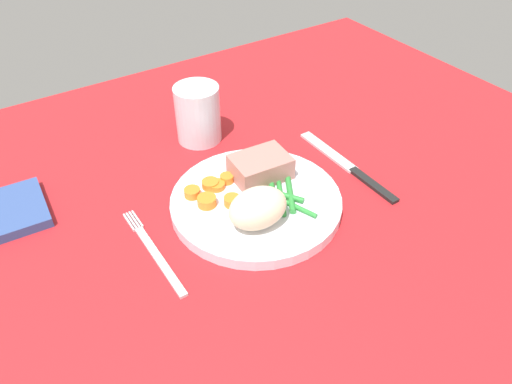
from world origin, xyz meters
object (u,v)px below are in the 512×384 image
object	(u,v)px
fork	(154,251)
napkin	(4,213)
knife	(349,167)
dinner_plate	(256,202)
meat_portion	(260,167)
water_glass	(198,117)

from	to	relation	value
fork	napkin	bearing A→B (deg)	131.24
fork	knife	distance (cm)	31.64
dinner_plate	meat_portion	xyz separation A→B (cm)	(3.12, 3.64, 2.41)
dinner_plate	knife	world-z (taller)	dinner_plate
knife	water_glass	size ratio (longest dim) A/B	2.25
knife	napkin	world-z (taller)	napkin
dinner_plate	water_glass	xyz separation A→B (cm)	(1.62, 19.11, 3.12)
meat_portion	water_glass	xyz separation A→B (cm)	(-1.49, 15.47, 0.70)
fork	napkin	xyz separation A→B (cm)	(-13.85, 16.76, 0.48)
knife	meat_portion	bearing A→B (deg)	167.80
fork	meat_portion	bearing A→B (deg)	13.67
dinner_plate	knife	size ratio (longest dim) A/B	1.13
water_glass	fork	bearing A→B (deg)	-130.97
dinner_plate	water_glass	world-z (taller)	water_glass
dinner_plate	fork	xyz separation A→B (cm)	(-15.19, -0.26, -0.60)
dinner_plate	napkin	distance (cm)	33.41
fork	napkin	size ratio (longest dim) A/B	1.58
napkin	water_glass	bearing A→B (deg)	4.85
meat_portion	water_glass	world-z (taller)	water_glass
dinner_plate	meat_portion	distance (cm)	5.36
knife	napkin	distance (cm)	48.50
fork	napkin	world-z (taller)	napkin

